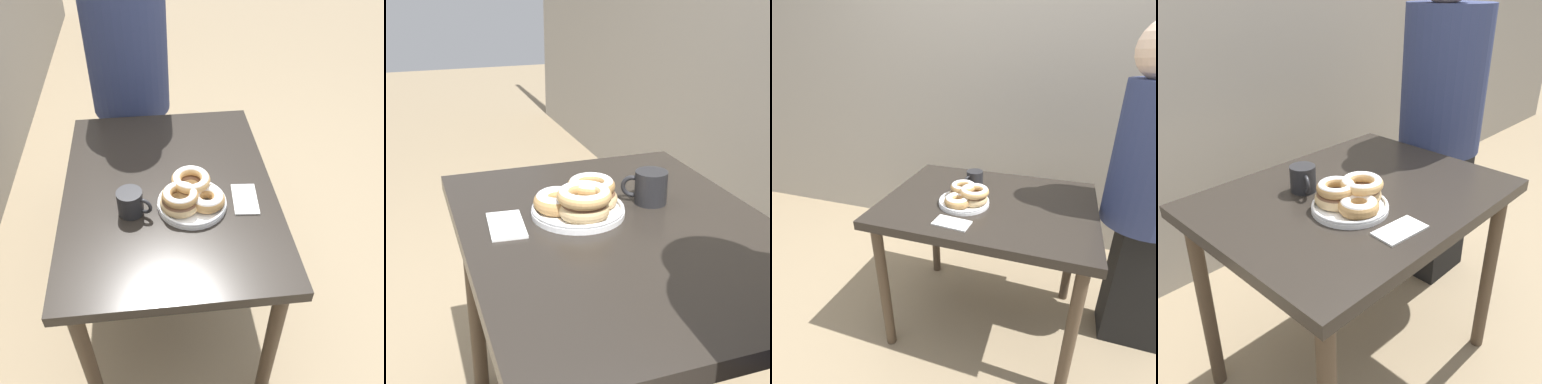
{
  "view_description": "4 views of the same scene",
  "coord_description": "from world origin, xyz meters",
  "views": [
    {
      "loc": [
        -1.13,
        0.21,
        1.73
      ],
      "look_at": [
        -0.1,
        0.1,
        0.81
      ],
      "focal_mm": 40.0,
      "sensor_mm": 36.0,
      "label": 1
    },
    {
      "loc": [
        1.03,
        -0.29,
        1.31
      ],
      "look_at": [
        -0.1,
        0.1,
        0.81
      ],
      "focal_mm": 50.0,
      "sensor_mm": 36.0,
      "label": 2
    },
    {
      "loc": [
        0.29,
        -1.06,
        1.38
      ],
      "look_at": [
        -0.1,
        0.1,
        0.81
      ],
      "focal_mm": 28.0,
      "sensor_mm": 36.0,
      "label": 3
    },
    {
      "loc": [
        -0.91,
        -0.68,
        1.36
      ],
      "look_at": [
        -0.1,
        0.1,
        0.81
      ],
      "focal_mm": 40.0,
      "sensor_mm": 36.0,
      "label": 4
    }
  ],
  "objects": [
    {
      "name": "dining_table",
      "position": [
        0.0,
        0.17,
        0.66
      ],
      "size": [
        0.97,
        0.73,
        0.75
      ],
      "color": "#28231E",
      "rests_on": "ground_plane"
    },
    {
      "name": "coffee_mug",
      "position": [
        -0.11,
        0.3,
        0.8
      ],
      "size": [
        0.08,
        0.11,
        0.09
      ],
      "color": "#232326",
      "rests_on": "dining_table"
    },
    {
      "name": "ground_plane",
      "position": [
        0.0,
        0.0,
        0.0
      ],
      "size": [
        14.0,
        14.0,
        0.0
      ],
      "primitive_type": "plane",
      "color": "#937F60"
    },
    {
      "name": "napkin",
      "position": [
        -0.09,
        -0.08,
        0.75
      ],
      "size": [
        0.16,
        0.09,
        0.01
      ],
      "color": "white",
      "rests_on": "dining_table"
    },
    {
      "name": "person_figure",
      "position": [
        0.69,
        0.3,
        0.82
      ],
      "size": [
        0.39,
        0.35,
        1.5
      ],
      "color": "black",
      "rests_on": "ground_plane"
    },
    {
      "name": "donut_plate",
      "position": [
        -0.09,
        0.1,
        0.79
      ],
      "size": [
        0.26,
        0.26,
        0.09
      ],
      "color": "white",
      "rests_on": "dining_table"
    }
  ]
}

